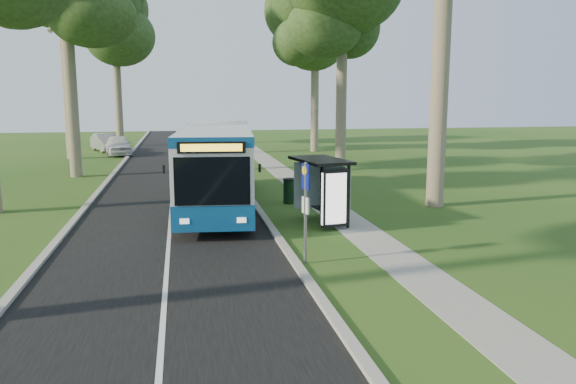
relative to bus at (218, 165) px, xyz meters
name	(u,v)px	position (x,y,z in m)	size (l,w,h in m)	color
ground	(288,253)	(1.49, -7.87, -1.74)	(120.00, 120.00, 0.00)	#274C18
road	(172,198)	(-2.01, 2.13, -1.73)	(7.00, 100.00, 0.02)	black
kerb_east	(248,194)	(1.49, 2.13, -1.68)	(0.25, 100.00, 0.12)	#9E9B93
kerb_west	(92,199)	(-5.51, 2.13, -1.68)	(0.25, 100.00, 0.12)	#9E9B93
centre_line	(172,197)	(-2.01, 2.13, -1.72)	(0.12, 100.00, 0.01)	white
footpath	(310,193)	(4.49, 2.13, -1.73)	(1.50, 100.00, 0.02)	gray
bus	(218,165)	(0.00, 0.00, 0.00)	(3.84, 12.89, 3.37)	silver
bus_stop_sign	(306,202)	(1.79, -8.93, 0.01)	(0.15, 0.39, 2.85)	gray
bus_shelter	(327,179)	(3.57, -4.46, -0.08)	(1.94, 2.97, 2.37)	black
litter_bin	(290,191)	(3.08, -0.12, -1.19)	(0.62, 0.62, 1.09)	black
car_white	(118,145)	(-6.35, 22.00, -0.97)	(1.83, 4.55, 1.55)	silver
car_silver	(106,143)	(-7.70, 25.32, -1.01)	(1.56, 4.47, 1.47)	#A1A3A9
tree_west_e	(114,23)	(-7.01, 30.13, 9.28)	(5.20, 5.20, 14.88)	#7A6B56
tree_east_d	(315,23)	(9.49, 22.13, 8.71)	(5.20, 5.20, 14.11)	#7A6B56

